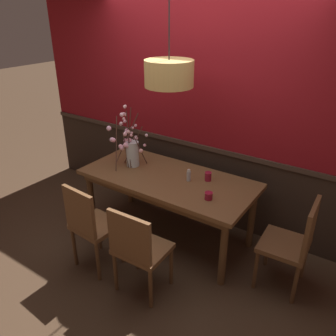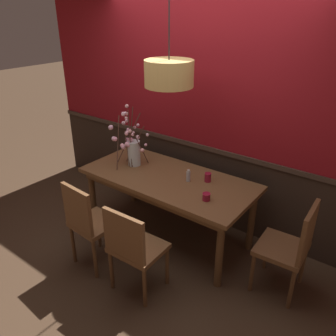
% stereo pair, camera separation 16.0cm
% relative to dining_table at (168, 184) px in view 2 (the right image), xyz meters
% --- Properties ---
extents(ground_plane, '(24.00, 24.00, 0.00)m').
position_rel_dining_table_xyz_m(ground_plane, '(0.00, 0.00, -0.67)').
color(ground_plane, '#422D1E').
extents(back_wall, '(4.66, 0.14, 2.77)m').
position_rel_dining_table_xyz_m(back_wall, '(0.00, 0.64, 0.71)').
color(back_wall, '#2D2119').
rests_on(back_wall, ground).
extents(dining_table, '(1.86, 0.87, 0.75)m').
position_rel_dining_table_xyz_m(dining_table, '(0.00, 0.00, 0.00)').
color(dining_table, brown).
rests_on(dining_table, ground).
extents(chair_near_side_right, '(0.46, 0.41, 0.88)m').
position_rel_dining_table_xyz_m(chair_near_side_right, '(0.26, -0.85, -0.17)').
color(chair_near_side_right, brown).
rests_on(chair_near_side_right, ground).
extents(chair_far_side_left, '(0.42, 0.40, 0.96)m').
position_rel_dining_table_xyz_m(chair_far_side_left, '(-0.28, 0.88, -0.14)').
color(chair_far_side_left, brown).
rests_on(chair_far_side_left, ground).
extents(chair_far_side_right, '(0.44, 0.44, 0.97)m').
position_rel_dining_table_xyz_m(chair_far_side_right, '(0.33, 0.86, -0.14)').
color(chair_far_side_right, brown).
rests_on(chair_far_side_right, ground).
extents(chair_head_east_end, '(0.43, 0.45, 0.92)m').
position_rel_dining_table_xyz_m(chair_head_east_end, '(1.36, -0.02, -0.16)').
color(chair_head_east_end, brown).
rests_on(chair_head_east_end, ground).
extents(chair_near_side_left, '(0.44, 0.41, 0.92)m').
position_rel_dining_table_xyz_m(chair_near_side_left, '(-0.32, -0.85, -0.14)').
color(chair_near_side_left, brown).
rests_on(chair_near_side_left, ground).
extents(vase_with_blossoms, '(0.44, 0.44, 0.68)m').
position_rel_dining_table_xyz_m(vase_with_blossoms, '(-0.51, 0.01, 0.28)').
color(vase_with_blossoms, silver).
rests_on(vase_with_blossoms, dining_table).
extents(candle_holder_nearer_center, '(0.07, 0.07, 0.10)m').
position_rel_dining_table_xyz_m(candle_holder_nearer_center, '(0.39, 0.16, 0.13)').
color(candle_holder_nearer_center, maroon).
rests_on(candle_holder_nearer_center, dining_table).
extents(candle_holder_nearer_edge, '(0.08, 0.08, 0.07)m').
position_rel_dining_table_xyz_m(candle_holder_nearer_edge, '(0.57, -0.17, 0.12)').
color(candle_holder_nearer_edge, maroon).
rests_on(candle_holder_nearer_edge, dining_table).
extents(condiment_bottle, '(0.04, 0.04, 0.13)m').
position_rel_dining_table_xyz_m(condiment_bottle, '(0.22, 0.05, 0.14)').
color(condiment_bottle, '#ADADB2').
rests_on(condiment_bottle, dining_table).
extents(pendant_lamp, '(0.46, 0.46, 1.07)m').
position_rel_dining_table_xyz_m(pendant_lamp, '(0.01, 0.00, 1.16)').
color(pendant_lamp, tan).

